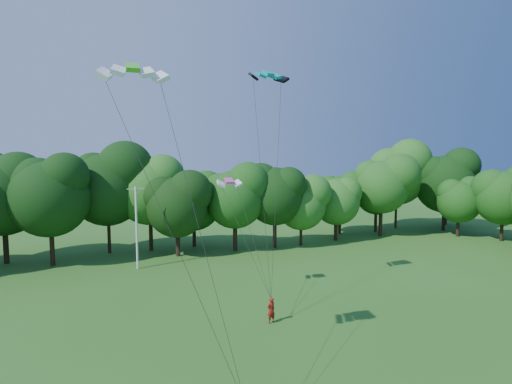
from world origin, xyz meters
name	(u,v)px	position (x,y,z in m)	size (l,w,h in m)	color
utility_pole	(137,227)	(-4.55, 29.97, 4.41)	(1.72, 0.29, 8.59)	silver
kite_flyer_left	(271,310)	(2.82, 12.41, 0.91)	(0.67, 0.44, 1.83)	maroon
kite_teal	(267,73)	(4.27, 16.46, 18.13)	(3.04, 1.43, 0.67)	#05979E
kite_green	(133,67)	(-6.63, 6.76, 15.74)	(3.08, 1.50, 0.69)	#41C21D
kite_pink	(229,181)	(1.62, 18.08, 9.76)	(2.05, 1.10, 0.45)	#E740A3
tree_back_center	(177,196)	(0.40, 33.70, 7.05)	(7.76, 7.76, 11.29)	#2F2012
tree_back_east	(382,184)	(30.18, 34.21, 7.67)	(8.45, 8.45, 12.29)	#3A2417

